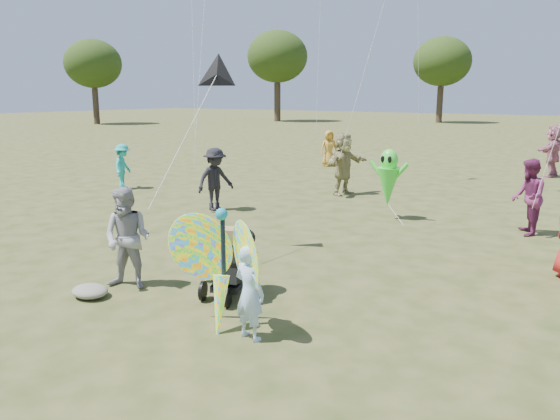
{
  "coord_description": "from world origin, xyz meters",
  "views": [
    {
      "loc": [
        4.89,
        -6.02,
        3.04
      ],
      "look_at": [
        -0.2,
        1.5,
        1.1
      ],
      "focal_mm": 35.0,
      "sensor_mm": 36.0,
      "label": 1
    }
  ],
  "objects_px": {
    "child_girl": "(250,292)",
    "crowd_b": "(215,179)",
    "crowd_g": "(329,148)",
    "butterfly_kite": "(221,268)",
    "crowd_d": "(344,164)",
    "adult_man": "(128,238)",
    "crowd_i": "(123,166)",
    "jogging_stroller": "(232,257)",
    "alien_kite": "(388,180)",
    "crowd_j": "(553,151)",
    "crowd_e": "(528,197)"
  },
  "relations": [
    {
      "from": "child_girl",
      "to": "crowd_b",
      "type": "relative_size",
      "value": 0.74
    },
    {
      "from": "alien_kite",
      "to": "crowd_e",
      "type": "bearing_deg",
      "value": 5.32
    },
    {
      "from": "crowd_i",
      "to": "jogging_stroller",
      "type": "height_order",
      "value": "crowd_i"
    },
    {
      "from": "child_girl",
      "to": "crowd_g",
      "type": "height_order",
      "value": "crowd_g"
    },
    {
      "from": "adult_man",
      "to": "butterfly_kite",
      "type": "distance_m",
      "value": 2.26
    },
    {
      "from": "butterfly_kite",
      "to": "crowd_b",
      "type": "bearing_deg",
      "value": 131.33
    },
    {
      "from": "adult_man",
      "to": "crowd_i",
      "type": "relative_size",
      "value": 1.12
    },
    {
      "from": "alien_kite",
      "to": "butterfly_kite",
      "type": "bearing_deg",
      "value": -83.83
    },
    {
      "from": "crowd_d",
      "to": "crowd_g",
      "type": "relative_size",
      "value": 1.25
    },
    {
      "from": "crowd_e",
      "to": "crowd_b",
      "type": "bearing_deg",
      "value": -94.72
    },
    {
      "from": "crowd_d",
      "to": "butterfly_kite",
      "type": "relative_size",
      "value": 1.04
    },
    {
      "from": "crowd_b",
      "to": "crowd_j",
      "type": "relative_size",
      "value": 0.87
    },
    {
      "from": "crowd_e",
      "to": "crowd_i",
      "type": "bearing_deg",
      "value": -104.32
    },
    {
      "from": "child_girl",
      "to": "crowd_i",
      "type": "distance_m",
      "value": 12.09
    },
    {
      "from": "child_girl",
      "to": "crowd_b",
      "type": "xyz_separation_m",
      "value": [
        -5.46,
        5.7,
        0.21
      ]
    },
    {
      "from": "crowd_g",
      "to": "butterfly_kite",
      "type": "distance_m",
      "value": 16.7
    },
    {
      "from": "crowd_e",
      "to": "crowd_i",
      "type": "relative_size",
      "value": 1.15
    },
    {
      "from": "adult_man",
      "to": "crowd_e",
      "type": "bearing_deg",
      "value": 37.34
    },
    {
      "from": "adult_man",
      "to": "jogging_stroller",
      "type": "distance_m",
      "value": 1.72
    },
    {
      "from": "crowd_g",
      "to": "crowd_i",
      "type": "relative_size",
      "value": 1.04
    },
    {
      "from": "crowd_b",
      "to": "crowd_g",
      "type": "relative_size",
      "value": 1.09
    },
    {
      "from": "crowd_d",
      "to": "crowd_i",
      "type": "bearing_deg",
      "value": 126.47
    },
    {
      "from": "crowd_b",
      "to": "butterfly_kite",
      "type": "relative_size",
      "value": 0.91
    },
    {
      "from": "adult_man",
      "to": "crowd_i",
      "type": "distance_m",
      "value": 9.66
    },
    {
      "from": "crowd_b",
      "to": "jogging_stroller",
      "type": "distance_m",
      "value": 6.36
    },
    {
      "from": "crowd_i",
      "to": "crowd_b",
      "type": "bearing_deg",
      "value": -128.12
    },
    {
      "from": "jogging_stroller",
      "to": "crowd_e",
      "type": "bearing_deg",
      "value": 43.09
    },
    {
      "from": "crowd_e",
      "to": "crowd_i",
      "type": "height_order",
      "value": "crowd_e"
    },
    {
      "from": "crowd_b",
      "to": "alien_kite",
      "type": "distance_m",
      "value": 4.48
    },
    {
      "from": "butterfly_kite",
      "to": "crowd_j",
      "type": "bearing_deg",
      "value": 85.19
    },
    {
      "from": "adult_man",
      "to": "crowd_g",
      "type": "xyz_separation_m",
      "value": [
        -4.64,
        14.86,
        -0.05
      ]
    },
    {
      "from": "crowd_j",
      "to": "alien_kite",
      "type": "height_order",
      "value": "crowd_j"
    },
    {
      "from": "crowd_g",
      "to": "butterfly_kite",
      "type": "xyz_separation_m",
      "value": [
        6.87,
        -15.22,
        0.07
      ]
    },
    {
      "from": "crowd_j",
      "to": "jogging_stroller",
      "type": "height_order",
      "value": "crowd_j"
    },
    {
      "from": "adult_man",
      "to": "crowd_b",
      "type": "relative_size",
      "value": 0.98
    },
    {
      "from": "crowd_i",
      "to": "jogging_stroller",
      "type": "relative_size",
      "value": 1.28
    },
    {
      "from": "child_girl",
      "to": "alien_kite",
      "type": "xyz_separation_m",
      "value": [
        -1.27,
        7.27,
        0.35
      ]
    },
    {
      "from": "adult_man",
      "to": "crowd_b",
      "type": "xyz_separation_m",
      "value": [
        -2.74,
        5.29,
        0.02
      ]
    },
    {
      "from": "crowd_i",
      "to": "crowd_j",
      "type": "bearing_deg",
      "value": -73.36
    },
    {
      "from": "butterfly_kite",
      "to": "crowd_g",
      "type": "bearing_deg",
      "value": 114.29
    },
    {
      "from": "crowd_j",
      "to": "butterfly_kite",
      "type": "height_order",
      "value": "crowd_j"
    },
    {
      "from": "crowd_i",
      "to": "butterfly_kite",
      "type": "relative_size",
      "value": 0.8
    },
    {
      "from": "child_girl",
      "to": "crowd_b",
      "type": "distance_m",
      "value": 7.89
    },
    {
      "from": "crowd_b",
      "to": "adult_man",
      "type": "bearing_deg",
      "value": -136.68
    },
    {
      "from": "crowd_j",
      "to": "jogging_stroller",
      "type": "bearing_deg",
      "value": 2.44
    },
    {
      "from": "crowd_i",
      "to": "crowd_j",
      "type": "height_order",
      "value": "crowd_j"
    },
    {
      "from": "child_girl",
      "to": "crowd_j",
      "type": "xyz_separation_m",
      "value": [
        0.97,
        17.35,
        0.34
      ]
    },
    {
      "from": "crowd_b",
      "to": "crowd_d",
      "type": "relative_size",
      "value": 0.87
    },
    {
      "from": "butterfly_kite",
      "to": "alien_kite",
      "type": "xyz_separation_m",
      "value": [
        -0.78,
        7.23,
        0.14
      ]
    },
    {
      "from": "child_girl",
      "to": "alien_kite",
      "type": "relative_size",
      "value": 0.71
    }
  ]
}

